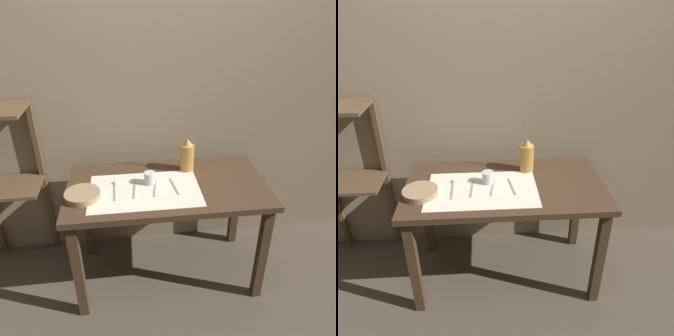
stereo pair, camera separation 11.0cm
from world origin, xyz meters
The scene contains 12 objects.
ground_plane centered at (0.00, 0.00, 0.00)m, with size 12.00×12.00×0.00m, color brown.
stone_wall_back centered at (0.00, 0.46, 1.20)m, with size 7.00×0.06×2.40m.
wooden_table centered at (0.00, 0.00, 0.68)m, with size 1.31×0.70×0.79m.
wooden_shelf_unit centered at (-1.09, 0.29, 0.87)m, with size 0.45×0.33×1.27m.
linen_cloth centered at (-0.15, -0.06, 0.79)m, with size 0.70×0.45×0.00m.
pitcher_with_flowers centered at (0.16, 0.17, 0.90)m, with size 0.10×0.10×0.42m.
wooden_bowl centered at (-0.53, -0.09, 0.81)m, with size 0.22×0.22×0.04m.
glass_tumbler_near centered at (-0.11, 0.02, 0.83)m, with size 0.07×0.07×0.08m.
spoon_inner centered at (-0.34, 0.00, 0.79)m, with size 0.02×0.22×0.02m.
fork_outer centered at (-0.22, -0.05, 0.79)m, with size 0.03×0.20×0.00m.
fork_inner centered at (-0.08, -0.04, 0.79)m, with size 0.04×0.20×0.00m.
knife_center centered at (0.04, -0.04, 0.79)m, with size 0.04×0.20×0.00m.
Camera 1 is at (-0.23, -1.82, 1.91)m, focal length 35.00 mm.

